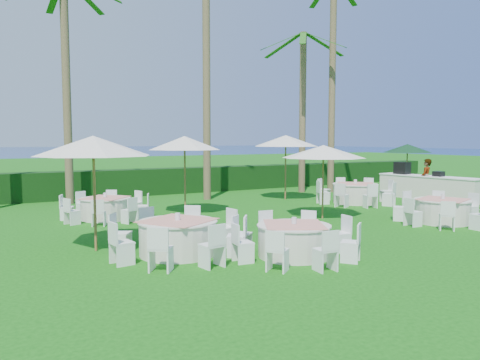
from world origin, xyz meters
The scene contains 19 objects.
ground centered at (0.00, 0.00, 0.00)m, with size 120.00×120.00×0.00m, color #0F500D.
hedge centered at (0.00, 12.00, 0.60)m, with size 34.00×1.00×1.20m, color black.
ocean centered at (0.00, 102.00, 0.00)m, with size 260.00×260.00×0.00m, color navy.
banquet_table_a centered at (-3.62, 0.66, 0.41)m, with size 3.10×3.10×0.94m.
banquet_table_b centered at (-1.45, -0.74, 0.38)m, with size 2.85×2.85×0.87m.
banquet_table_c centered at (5.00, 0.44, 0.39)m, with size 2.92×2.92×0.89m.
banquet_table_d centered at (-3.95, 6.16, 0.37)m, with size 2.70×2.70×0.86m.
banquet_table_f centered at (5.77, 5.12, 0.42)m, with size 3.11×3.11×0.96m.
umbrella_a centered at (-5.15, 1.91, 2.42)m, with size 2.64×2.64×2.65m.
umbrella_b centered at (2.27, 2.86, 2.17)m, with size 2.68×2.68×2.38m.
umbrella_c centered at (-1.30, 5.86, 2.45)m, with size 2.55×2.55×2.68m.
umbrella_d centered at (3.97, 7.45, 2.50)m, with size 2.74×2.74×2.74m.
umbrella_green centered at (10.39, 6.60, 2.14)m, with size 2.23×2.23×2.35m.
buffet_table centered at (9.33, 4.52, 0.54)m, with size 1.57×4.46×1.56m.
staff_person centered at (9.28, 4.57, 0.87)m, with size 0.63×0.42×1.74m, color gray.
palm_b centered at (-4.33, 10.54, 4.90)m, with size 4.15×4.40×8.89m.
palm_c centered at (1.04, 9.08, 5.96)m, with size 4.18×4.39×10.96m.
palm_d centered at (6.27, 9.39, 4.27)m, with size 4.40×4.17×7.66m.
palm_e centered at (7.52, 8.73, 5.63)m, with size 4.21×4.38×10.32m.
Camera 1 is at (-7.40, -9.00, 2.58)m, focal length 35.00 mm.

